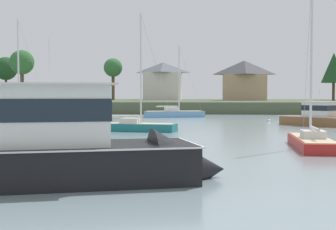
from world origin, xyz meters
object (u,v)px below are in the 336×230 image
cruiser_black (81,159)px  sailboat_skyblue (174,116)px  mooring_buoy_red (303,119)px  mooring_buoy_white (269,121)px  sailboat_cream (13,122)px  sailboat_teal (134,129)px  cruiser_wood (323,120)px  sailboat_red (312,144)px

cruiser_black → sailboat_skyblue: sailboat_skyblue is taller
mooring_buoy_red → mooring_buoy_white: (-4.62, -4.72, 0.01)m
mooring_buoy_red → mooring_buoy_white: mooring_buoy_white is taller
sailboat_cream → sailboat_teal: size_ratio=1.12×
cruiser_wood → mooring_buoy_white: bearing=118.0°
sailboat_red → sailboat_teal: sailboat_red is taller
sailboat_teal → sailboat_skyblue: sailboat_teal is taller
cruiser_wood → cruiser_black: (-15.09, -30.22, 0.25)m
sailboat_teal → sailboat_skyblue: bearing=86.2°
cruiser_black → sailboat_cream: 34.33m
cruiser_black → mooring_buoy_white: (11.04, 37.83, -0.74)m
sailboat_teal → mooring_buoy_red: 26.30m
cruiser_black → sailboat_skyblue: size_ratio=1.15×
sailboat_teal → cruiser_wood: bearing=24.2°
cruiser_wood → sailboat_teal: (-16.69, -7.50, -0.36)m
sailboat_red → mooring_buoy_red: 31.85m
cruiser_black → sailboat_cream: sailboat_cream is taller
mooring_buoy_red → mooring_buoy_white: 6.61m
sailboat_cream → mooring_buoy_white: (26.13, 7.00, -0.18)m
sailboat_red → sailboat_skyblue: (-10.03, 35.53, -0.00)m
cruiser_black → mooring_buoy_white: cruiser_black is taller
cruiser_wood → sailboat_cream: size_ratio=0.64×
sailboat_cream → sailboat_teal: bearing=-31.1°
sailboat_red → sailboat_cream: bearing=142.0°
sailboat_cream → sailboat_skyblue: (15.10, 15.90, -0.03)m
sailboat_skyblue → sailboat_teal: bearing=-93.8°
sailboat_skyblue → mooring_buoy_red: (15.65, -4.18, -0.16)m
sailboat_teal → mooring_buoy_red: bearing=49.0°
sailboat_cream → mooring_buoy_white: 27.05m
cruiser_wood → sailboat_teal: bearing=-155.8°
cruiser_wood → sailboat_skyblue: sailboat_skyblue is taller
sailboat_cream → mooring_buoy_white: bearing=15.0°
cruiser_wood → cruiser_black: size_ratio=0.63×
sailboat_red → sailboat_skyblue: 36.92m
sailboat_skyblue → mooring_buoy_red: 16.20m
sailboat_red → sailboat_teal: (-11.64, 11.50, -0.02)m
sailboat_skyblue → sailboat_cream: bearing=-133.5°
sailboat_cream → mooring_buoy_white: sailboat_cream is taller
mooring_buoy_red → mooring_buoy_white: size_ratio=0.90×
cruiser_wood → mooring_buoy_red: size_ratio=18.16×
cruiser_black → cruiser_wood: bearing=63.5°
sailboat_teal → mooring_buoy_white: size_ratio=22.79×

